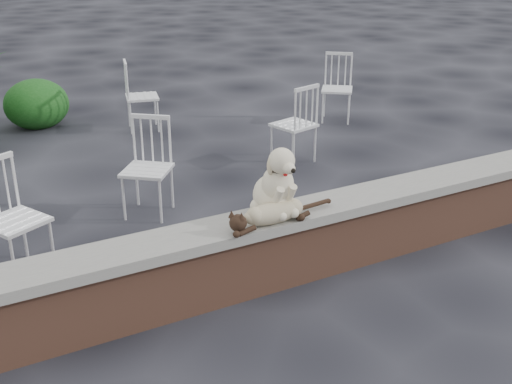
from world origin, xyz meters
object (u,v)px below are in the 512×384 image
cat (273,211)px  chair_c (294,123)px  chair_d (337,88)px  chair_b (147,168)px  chair_e (142,96)px  chair_a (15,219)px  dog (273,179)px

cat → chair_c: chair_c is taller
chair_d → chair_b: same height
cat → chair_e: bearing=81.2°
cat → chair_e: (0.53, 4.48, -0.20)m
cat → chair_c: 2.91m
cat → chair_a: chair_a is taller
chair_a → chair_c: (3.28, 1.18, 0.00)m
chair_c → chair_a: bearing=5.6°
cat → chair_b: 1.84m
cat → chair_a: bearing=141.3°
chair_c → chair_d: bearing=-154.9°
chair_a → chair_c: 3.48m
chair_a → chair_b: same height
dog → chair_b: bearing=102.4°
cat → chair_c: (1.65, 2.39, -0.20)m
chair_c → chair_e: size_ratio=1.00×
dog → chair_e: 4.37m
chair_b → chair_e: bearing=110.7°
chair_c → chair_b: (-1.99, -0.60, 0.00)m
chair_d → chair_c: (-1.44, -1.18, 0.00)m
chair_b → chair_e: size_ratio=1.00×
dog → chair_a: size_ratio=0.60×
chair_a → chair_b: size_ratio=1.00×
chair_d → dog: bearing=-93.8°
chair_c → dog: bearing=40.8°
chair_d → chair_e: (-2.56, 0.91, 0.00)m
cat → chair_d: size_ratio=1.15×
cat → chair_e: chair_e is taller
chair_b → chair_e: 2.82m
chair_e → chair_a: bearing=160.6°
chair_a → chair_e: size_ratio=1.00×
chair_a → chair_e: (2.16, 3.26, 0.00)m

